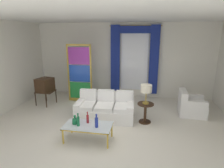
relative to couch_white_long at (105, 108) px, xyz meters
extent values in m
plane|color=silver|center=(0.24, -0.68, -0.30)|extent=(16.00, 16.00, 0.00)
cube|color=white|center=(0.24, 2.38, 1.20)|extent=(8.00, 0.12, 3.00)
cube|color=white|center=(-3.42, -0.08, 1.20)|extent=(0.12, 7.00, 3.00)
cube|color=white|center=(0.24, 0.12, 2.72)|extent=(8.00, 7.60, 0.04)
cube|color=white|center=(0.71, 2.30, 1.25)|extent=(1.10, 0.02, 2.50)
cylinder|color=gold|center=(0.71, 2.22, 2.56)|extent=(2.00, 0.04, 0.04)
cube|color=navy|center=(-0.06, 2.20, 1.25)|extent=(0.36, 0.12, 2.70)
cube|color=navy|center=(1.48, 2.20, 1.25)|extent=(0.36, 0.12, 2.70)
cube|color=navy|center=(0.71, 2.20, 2.42)|extent=(1.80, 0.10, 0.28)
cube|color=white|center=(0.00, -0.09, -0.11)|extent=(1.79, 0.99, 0.38)
cube|color=white|center=(-0.02, 0.28, 0.09)|extent=(1.75, 0.29, 0.78)
cube|color=white|center=(0.78, -0.05, -0.02)|extent=(0.25, 0.86, 0.56)
cube|color=white|center=(-0.77, -0.13, -0.02)|extent=(0.25, 0.86, 0.56)
cube|color=white|center=(0.59, -0.11, 0.14)|extent=(0.57, 0.77, 0.12)
cube|color=white|center=(0.57, 0.21, 0.36)|extent=(0.52, 0.17, 0.40)
cube|color=white|center=(0.01, -0.14, 0.14)|extent=(0.57, 0.77, 0.12)
cube|color=white|center=(-0.01, 0.18, 0.36)|extent=(0.52, 0.17, 0.40)
cube|color=white|center=(-0.57, -0.17, 0.14)|extent=(0.57, 0.77, 0.12)
cube|color=white|center=(-0.59, 0.15, 0.36)|extent=(0.52, 0.17, 0.40)
cube|color=silver|center=(-0.14, -1.36, 0.10)|extent=(1.17, 0.62, 0.02)
cube|color=gold|center=(-0.14, -1.07, 0.08)|extent=(1.17, 0.04, 0.03)
cube|color=gold|center=(-0.14, -1.65, 0.08)|extent=(1.17, 0.04, 0.03)
cube|color=gold|center=(-0.71, -1.36, 0.08)|extent=(0.04, 0.62, 0.03)
cube|color=gold|center=(0.42, -1.36, 0.08)|extent=(0.04, 0.62, 0.03)
cylinder|color=gold|center=(-0.69, -1.09, -0.11)|extent=(0.04, 0.04, 0.38)
cylinder|color=gold|center=(0.40, -1.09, -0.11)|extent=(0.04, 0.04, 0.38)
cylinder|color=gold|center=(-0.69, -1.63, -0.11)|extent=(0.04, 0.04, 0.38)
cylinder|color=gold|center=(0.40, -1.63, -0.11)|extent=(0.04, 0.04, 0.38)
cylinder|color=navy|center=(0.09, -1.43, 0.23)|extent=(0.08, 0.08, 0.24)
cylinder|color=navy|center=(0.09, -1.43, 0.38)|extent=(0.04, 0.04, 0.06)
sphere|color=navy|center=(0.09, -1.43, 0.42)|extent=(0.05, 0.05, 0.05)
cylinder|color=maroon|center=(-0.18, -1.25, 0.21)|extent=(0.06, 0.06, 0.21)
cylinder|color=maroon|center=(-0.18, -1.25, 0.34)|extent=(0.03, 0.03, 0.06)
sphere|color=maroon|center=(-0.18, -1.25, 0.39)|extent=(0.04, 0.04, 0.04)
cylinder|color=#196B3D|center=(-0.36, -1.44, 0.22)|extent=(0.07, 0.07, 0.23)
cylinder|color=#196B3D|center=(-0.36, -1.44, 0.37)|extent=(0.03, 0.03, 0.06)
sphere|color=#196B3D|center=(-0.36, -1.44, 0.41)|extent=(0.04, 0.04, 0.04)
cylinder|color=#196B3D|center=(-0.48, -1.35, 0.17)|extent=(0.14, 0.14, 0.13)
cylinder|color=#196B3D|center=(-0.48, -1.35, 0.26)|extent=(0.05, 0.05, 0.05)
sphere|color=#196B3D|center=(-0.48, -1.35, 0.31)|extent=(0.06, 0.06, 0.06)
cube|color=#382314|center=(-2.44, 0.76, 0.20)|extent=(0.62, 0.54, 0.03)
cylinder|color=#382314|center=(-2.73, 0.54, -0.05)|extent=(0.04, 0.04, 0.50)
cylinder|color=#382314|center=(-2.62, 1.09, -0.05)|extent=(0.04, 0.04, 0.50)
cylinder|color=#382314|center=(-2.26, 0.44, -0.05)|extent=(0.04, 0.04, 0.50)
cylinder|color=#382314|center=(-2.15, 0.99, -0.05)|extent=(0.04, 0.04, 0.50)
cube|color=#382314|center=(-2.44, 0.76, 0.45)|extent=(0.58, 0.65, 0.48)
cube|color=black|center=(-2.67, 0.81, 0.47)|extent=(0.09, 0.39, 0.30)
cylinder|color=gold|center=(-2.69, 0.73, 0.28)|extent=(0.02, 0.04, 0.04)
cylinder|color=gold|center=(-2.66, 0.89, 0.28)|extent=(0.02, 0.04, 0.04)
cylinder|color=silver|center=(-2.44, 0.76, 0.87)|extent=(0.03, 0.13, 0.34)
cylinder|color=silver|center=(-2.44, 0.76, 0.87)|extent=(0.03, 0.13, 0.34)
cube|color=white|center=(2.74, 0.75, -0.10)|extent=(0.84, 0.84, 0.40)
cube|color=white|center=(2.74, 0.75, 0.15)|extent=(0.72, 0.72, 0.10)
cube|color=white|center=(2.42, 0.76, 0.10)|extent=(0.24, 0.81, 0.80)
cube|color=white|center=(2.76, 1.06, -0.01)|extent=(0.74, 0.22, 0.58)
cube|color=white|center=(2.72, 0.43, -0.01)|extent=(0.74, 0.22, 0.58)
cube|color=gold|center=(-1.74, 1.33, 0.80)|extent=(0.05, 0.05, 2.20)
cube|color=gold|center=(-0.84, 1.33, 0.80)|extent=(0.05, 0.05, 2.20)
cube|color=gold|center=(-1.29, 1.33, 1.87)|extent=(0.90, 0.05, 0.06)
cube|color=gold|center=(-1.29, 1.33, -0.25)|extent=(0.90, 0.05, 0.10)
cube|color=#238E3D|center=(-1.29, 1.33, 0.13)|extent=(0.82, 0.02, 0.64)
cube|color=#1E47B7|center=(-1.29, 1.33, 0.80)|extent=(0.82, 0.02, 0.64)
cube|color=purple|center=(-1.29, 1.33, 1.46)|extent=(0.82, 0.02, 0.64)
cylinder|color=beige|center=(-0.91, 1.08, -0.27)|extent=(0.16, 0.16, 0.06)
ellipsoid|color=navy|center=(-0.91, 1.08, -0.16)|extent=(0.18, 0.32, 0.20)
sphere|color=navy|center=(-0.91, 1.22, -0.05)|extent=(0.09, 0.09, 0.09)
cone|color=gold|center=(-0.91, 1.28, -0.05)|extent=(0.02, 0.04, 0.02)
cone|color=#228D55|center=(-0.91, 0.90, -0.06)|extent=(0.44, 0.40, 0.50)
cylinder|color=#382314|center=(1.23, -0.11, 0.28)|extent=(0.48, 0.48, 0.03)
cylinder|color=#382314|center=(1.23, -0.11, -0.01)|extent=(0.08, 0.08, 0.55)
cylinder|color=#382314|center=(1.23, -0.11, -0.29)|extent=(0.36, 0.36, 0.03)
cylinder|color=#B29338|center=(1.23, -0.11, 0.31)|extent=(0.18, 0.18, 0.04)
cylinder|color=#B29338|center=(1.23, -0.11, 0.51)|extent=(0.03, 0.03, 0.36)
cylinder|color=beige|center=(1.23, -0.11, 0.75)|extent=(0.32, 0.32, 0.22)
camera|label=1|loc=(1.19, -5.41, 2.28)|focal=30.45mm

